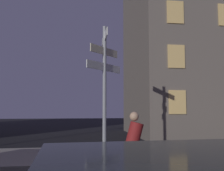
# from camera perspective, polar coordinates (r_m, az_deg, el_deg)

# --- Properties ---
(sidewalk_kerb) EXTENTS (40.00, 3.22, 0.14)m
(sidewalk_kerb) POSITION_cam_1_polar(r_m,az_deg,el_deg) (9.03, -9.78, -15.42)
(sidewalk_kerb) COLOR gray
(sidewalk_kerb) RESTS_ON ground_plane
(signpost) EXTENTS (1.20, 1.37, 4.18)m
(signpost) POSITION_cam_1_polar(r_m,az_deg,el_deg) (8.01, -1.70, 1.73)
(signpost) COLOR gray
(signpost) RESTS_ON sidewalk_kerb
(cyclist) EXTENTS (1.81, 0.37, 1.61)m
(cyclist) POSITION_cam_1_polar(r_m,az_deg,el_deg) (6.18, 5.55, -13.92)
(cyclist) COLOR black
(cyclist) RESTS_ON ground_plane
(building_right_block) EXTENTS (8.58, 7.00, 14.66)m
(building_right_block) POSITION_cam_1_polar(r_m,az_deg,el_deg) (18.42, 18.26, 12.95)
(building_right_block) COLOR #6B6056
(building_right_block) RESTS_ON ground_plane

